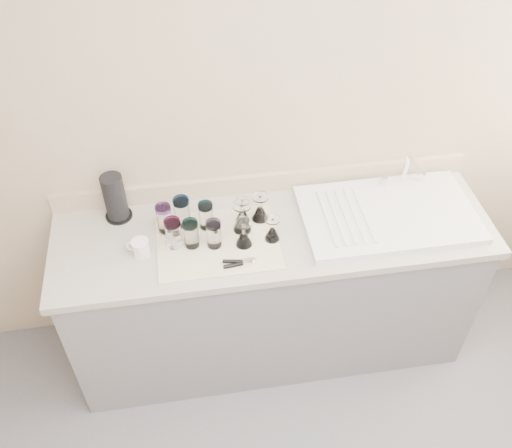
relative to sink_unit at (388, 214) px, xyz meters
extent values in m
cube|color=tan|center=(-0.55, 0.30, 0.33)|extent=(3.50, 0.04, 2.50)
cube|color=slate|center=(-0.55, 0.00, -0.49)|extent=(2.00, 0.60, 0.86)
cube|color=gray|center=(-0.55, 0.00, -0.04)|extent=(2.06, 0.62, 0.04)
cube|color=white|center=(0.00, 0.00, 0.00)|extent=(0.82, 0.50, 0.03)
cylinder|color=silver|center=(0.14, 0.20, 0.11)|extent=(0.02, 0.02, 0.18)
cylinder|color=silver|center=(0.14, 0.12, 0.19)|extent=(0.02, 0.16, 0.02)
cylinder|color=silver|center=(0.04, 0.20, 0.04)|extent=(0.03, 0.03, 0.04)
cylinder|color=silver|center=(0.24, 0.20, 0.04)|extent=(0.03, 0.03, 0.04)
cube|color=white|center=(-0.82, -0.04, -0.02)|extent=(0.55, 0.42, 0.01)
cylinder|color=white|center=(-1.05, 0.07, 0.05)|extent=(0.07, 0.07, 0.13)
cylinder|color=purple|center=(-1.05, 0.07, 0.12)|extent=(0.07, 0.07, 0.02)
cylinder|color=white|center=(-0.97, 0.09, 0.06)|extent=(0.07, 0.07, 0.13)
cylinder|color=blue|center=(-0.97, 0.09, 0.13)|extent=(0.08, 0.08, 0.02)
cylinder|color=white|center=(-0.86, 0.06, 0.05)|extent=(0.07, 0.07, 0.12)
cylinder|color=teal|center=(-0.86, 0.06, 0.12)|extent=(0.07, 0.07, 0.02)
cylinder|color=white|center=(-1.01, -0.04, 0.05)|extent=(0.07, 0.07, 0.13)
cylinder|color=#D4269B|center=(-1.01, -0.04, 0.13)|extent=(0.07, 0.07, 0.02)
cylinder|color=white|center=(-0.94, -0.05, 0.05)|extent=(0.07, 0.07, 0.12)
cylinder|color=#158B83|center=(-0.94, -0.05, 0.12)|extent=(0.07, 0.07, 0.02)
cylinder|color=white|center=(-0.84, -0.06, 0.05)|extent=(0.07, 0.07, 0.12)
cylinder|color=#9991E4|center=(-0.84, -0.06, 0.12)|extent=(0.07, 0.07, 0.02)
cone|color=white|center=(-0.69, 0.08, 0.02)|extent=(0.07, 0.07, 0.06)
cylinder|color=white|center=(-0.69, 0.08, 0.08)|extent=(0.01, 0.01, 0.05)
cylinder|color=white|center=(-0.69, 0.08, 0.11)|extent=(0.07, 0.07, 0.01)
cone|color=white|center=(-0.61, 0.08, 0.03)|extent=(0.08, 0.08, 0.07)
cylinder|color=white|center=(-0.61, 0.08, 0.09)|extent=(0.01, 0.01, 0.06)
cylinder|color=white|center=(-0.61, 0.08, 0.13)|extent=(0.08, 0.08, 0.01)
cone|color=white|center=(-0.70, -0.08, 0.02)|extent=(0.08, 0.08, 0.07)
cylinder|color=white|center=(-0.70, -0.08, 0.09)|extent=(0.01, 0.01, 0.06)
cylinder|color=white|center=(-0.70, -0.08, 0.12)|extent=(0.08, 0.08, 0.01)
cone|color=white|center=(-0.57, -0.06, 0.02)|extent=(0.07, 0.07, 0.07)
cylinder|color=white|center=(-0.57, -0.06, 0.08)|extent=(0.01, 0.01, 0.05)
cylinder|color=white|center=(-0.57, -0.06, 0.11)|extent=(0.07, 0.07, 0.01)
cone|color=white|center=(-0.70, 0.02, 0.03)|extent=(0.09, 0.09, 0.08)
cylinder|color=white|center=(-0.70, 0.02, 0.10)|extent=(0.01, 0.01, 0.06)
cylinder|color=white|center=(-0.70, 0.02, 0.14)|extent=(0.09, 0.09, 0.01)
cube|color=silver|center=(-0.70, -0.20, 0.00)|extent=(0.06, 0.03, 0.02)
cylinder|color=black|center=(-0.76, -0.21, 0.00)|extent=(0.11, 0.03, 0.02)
cylinder|color=black|center=(-0.76, -0.19, 0.00)|extent=(0.11, 0.04, 0.02)
cylinder|color=white|center=(-1.16, -0.06, 0.02)|extent=(0.10, 0.10, 0.08)
torus|color=white|center=(-1.20, -0.05, 0.02)|extent=(0.06, 0.03, 0.06)
cylinder|color=black|center=(-1.27, 0.20, -0.01)|extent=(0.13, 0.13, 0.01)
cylinder|color=black|center=(-1.27, 0.20, 0.11)|extent=(0.10, 0.10, 0.23)
camera|label=1|loc=(-0.93, -1.85, 1.86)|focal=40.00mm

